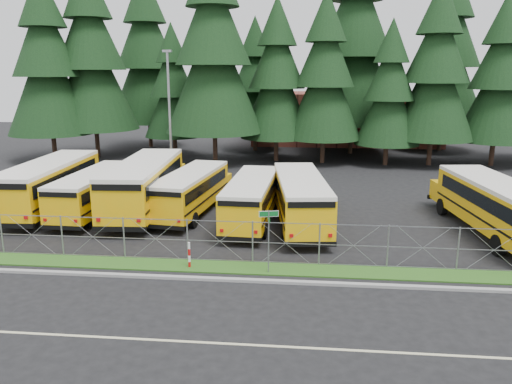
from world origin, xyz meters
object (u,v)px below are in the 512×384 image
bus_5 (300,200)px  bus_1 (97,192)px  bus_4 (252,200)px  bus_east (492,207)px  street_sign (269,228)px  bus_3 (193,192)px  bus_2 (146,186)px  bus_0 (53,185)px  striped_bollard (189,255)px  light_standard (170,111)px

bus_5 → bus_1: bearing=168.2°
bus_4 → bus_east: bearing=-1.8°
bus_4 → street_sign: street_sign is taller
bus_3 → bus_4: 4.12m
bus_1 → bus_east: 22.68m
bus_2 → bus_5: bearing=-14.2°
bus_0 → striped_bollard: (10.76, -8.79, -0.95)m
bus_3 → bus_east: bearing=-1.3°
bus_1 → bus_2: (2.86, 0.77, 0.30)m
bus_0 → bus_1: 3.21m
bus_0 → bus_4: size_ratio=1.19×
bus_4 → bus_2: bearing=168.6°
striped_bollard → bus_4: bearing=74.3°
bus_2 → bus_5: (9.54, -1.85, -0.19)m
bus_4 → street_sign: (1.50, -7.52, 0.73)m
bus_5 → bus_0: bearing=167.0°
bus_2 → striped_bollard: bus_2 is taller
bus_2 → bus_4: bus_2 is taller
bus_1 → bus_5: 12.45m
bus_3 → bus_5: bus_5 is taller
bus_5 → street_sign: bus_5 is taller
bus_1 → bus_2: bearing=16.3°
bus_5 → bus_2: bearing=162.3°
bus_0 → street_sign: (14.30, -9.04, 0.49)m
street_sign → light_standard: (-9.30, 18.90, 3.47)m
street_sign → bus_5: bearing=80.4°
bus_5 → light_standard: 16.17m
bus_2 → street_sign: bus_2 is taller
bus_1 → bus_5: bearing=-3.6°
bus_0 → bus_4: bus_0 is taller
bus_2 → bus_3: 2.99m
bus_east → light_standard: (-20.74, 12.30, 4.02)m
light_standard → street_sign: bearing=-63.8°
striped_bollard → bus_east: bearing=23.0°
bus_0 → bus_2: 6.00m
bus_3 → bus_east: 16.95m
striped_bollard → street_sign: bearing=-3.9°
light_standard → bus_0: bearing=-116.9°
bus_0 → street_sign: size_ratio=4.19×
bus_4 → street_sign: size_ratio=3.53×
bus_4 → striped_bollard: (-2.04, -7.27, -0.70)m
bus_4 → bus_east: size_ratio=0.88×
bus_east → street_sign: 13.22m
striped_bollard → bus_0: bearing=140.8°
bus_0 → striped_bollard: bus_0 is taller
bus_east → street_sign: size_ratio=4.02×
bus_1 → bus_3: bearing=7.3°
bus_3 → bus_1: bearing=-167.1°
bus_3 → bus_5: (6.57, -1.69, 0.10)m
bus_0 → bus_1: bus_0 is taller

